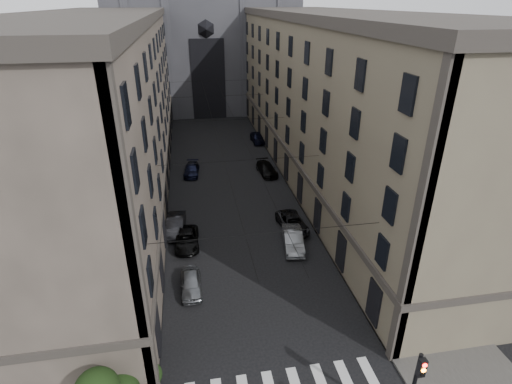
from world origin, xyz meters
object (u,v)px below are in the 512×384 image
car_left_near (191,283)px  car_right_near (293,239)px  car_left_far (192,170)px  car_left_midnear (175,225)px  car_right_midfar (267,169)px  car_left_midfar (187,239)px  car_right_far (257,138)px  car_right_midnear (292,223)px  gothic_tower (202,12)px

car_left_near → car_right_near: (9.09, 4.41, 0.10)m
car_left_far → car_left_near: bearing=-85.6°
car_left_midnear → car_right_midfar: size_ratio=0.97×
car_left_midfar → car_left_midnear: bearing=112.8°
car_left_near → car_right_far: 35.37m
car_right_near → car_right_midnear: car_right_near is taller
car_left_midfar → car_right_midfar: size_ratio=0.97×
car_left_near → car_right_midnear: car_right_midnear is taller
car_left_far → car_right_midfar: 9.49m
car_left_midnear → car_right_far: size_ratio=1.05×
gothic_tower → car_left_midfar: (-5.09, -53.85, -17.16)m
car_right_midfar → car_right_near: bearing=-98.9°
car_right_far → gothic_tower: bearing=100.4°
gothic_tower → car_left_midnear: gothic_tower is taller
gothic_tower → car_right_far: bearing=-76.9°
car_right_near → car_right_midnear: size_ratio=0.97×
car_left_midfar → car_left_far: car_left_far is taller
car_right_midfar → car_right_far: car_right_far is taller
car_left_midnear → car_left_far: bearing=87.8°
car_right_midnear → car_right_far: (1.26, 26.14, 0.08)m
car_right_near → car_right_far: size_ratio=1.07×
car_left_midnear → car_left_far: 13.92m
car_left_far → car_right_far: bearing=52.7°
car_right_far → car_right_midnear: bearing=-95.5°
car_left_midnear → car_right_midnear: car_left_midnear is taller
gothic_tower → car_left_far: size_ratio=13.24×
gothic_tower → car_right_near: bearing=-85.7°
gothic_tower → car_right_midfar: gothic_tower is taller
car_left_midfar → car_left_far: size_ratio=1.04×
car_left_midfar → car_left_far: (0.89, 16.34, 0.00)m
gothic_tower → car_right_midnear: size_ratio=12.08×
gothic_tower → car_left_midfar: size_ratio=12.70×
car_left_far → car_right_midnear: 17.71m
car_right_far → car_left_near: bearing=-111.0°
car_left_midnear → car_right_midfar: 16.72m
car_left_near → car_right_near: 10.10m
car_left_midnear → car_left_midfar: 2.74m
gothic_tower → car_left_midfar: bearing=-95.4°
car_left_midnear → car_right_near: 11.20m
car_left_midfar → car_right_midfar: 18.08m
car_left_midfar → car_right_far: bearing=68.8°
car_left_far → car_right_near: bearing=-59.0°
gothic_tower → car_left_midfar: gothic_tower is taller
car_left_far → gothic_tower: bearing=89.8°
gothic_tower → car_right_midnear: (4.94, -52.68, -17.13)m
car_right_midfar → car_right_far: 12.48m
car_right_near → car_right_midnear: bearing=84.2°
car_right_midnear → car_left_midnear: bearing=168.4°
car_left_midfar → car_right_midfar: car_right_midfar is taller
car_right_midnear → car_right_midfar: car_right_midfar is taller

